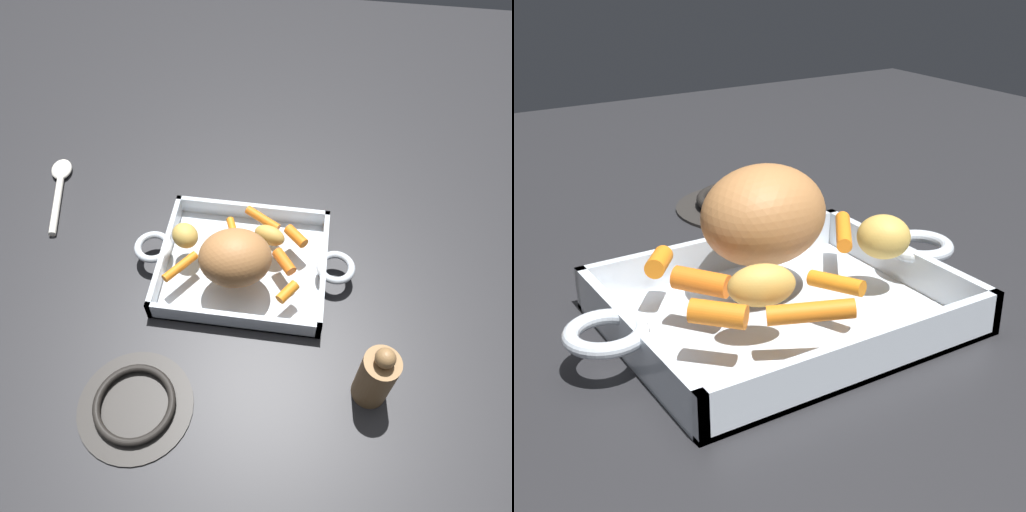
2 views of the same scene
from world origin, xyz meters
The scene contains 14 objects.
ground_plane centered at (0.00, 0.00, 0.00)m, with size 1.96×1.96×0.00m, color #232326.
roasting_dish centered at (0.00, 0.00, 0.01)m, with size 0.40×0.25×0.04m.
pork_roast centered at (-0.01, -0.04, 0.09)m, with size 0.12×0.10×0.09m, color #AE7340.
baby_carrot_northeast centered at (0.07, -0.01, 0.05)m, with size 0.02×0.02×0.05m, color orange.
baby_carrot_northwest centered at (0.09, 0.05, 0.05)m, with size 0.02×0.02×0.05m, color orange.
baby_carrot_short centered at (-0.03, 0.05, 0.05)m, with size 0.01×0.01×0.05m, color orange.
baby_carrot_center_left centered at (0.09, -0.07, 0.05)m, with size 0.02×0.02×0.04m, color orange.
baby_carrot_southeast centered at (-0.10, -0.04, 0.05)m, with size 0.02×0.02×0.07m, color orange.
baby_carrot_southwest centered at (0.02, 0.08, 0.05)m, with size 0.02×0.02×0.07m, color orange.
potato_golden_large centered at (0.04, 0.04, 0.06)m, with size 0.06×0.03×0.04m, color gold.
potato_halved centered at (-0.11, 0.01, 0.06)m, with size 0.04×0.05×0.04m, color gold.
stove_burner_rear centered at (-0.13, -0.28, 0.01)m, with size 0.18×0.18×0.02m.
serving_spoon centered at (-0.41, 0.15, 0.01)m, with size 0.08×0.20×0.02m.
pepper_mill centered at (0.23, -0.21, 0.06)m, with size 0.05×0.05×0.14m.
Camera 1 is at (0.09, -0.50, 0.77)m, focal length 35.18 mm.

